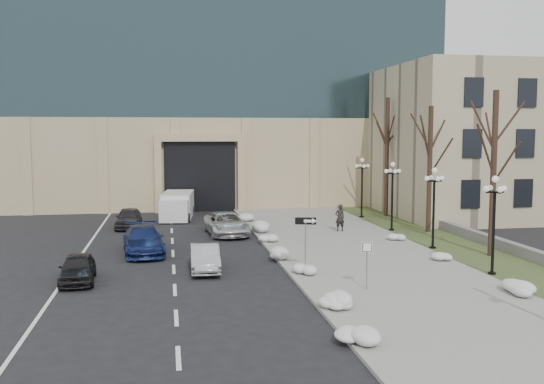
% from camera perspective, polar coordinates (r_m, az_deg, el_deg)
% --- Properties ---
extents(ground, '(160.00, 160.00, 0.00)m').
position_cam_1_polar(ground, '(22.04, 8.65, -12.31)').
color(ground, black).
rests_on(ground, ground).
extents(sidewalk, '(9.00, 40.00, 0.12)m').
position_cam_1_polar(sidewalk, '(36.00, 6.88, -5.14)').
color(sidewalk, gray).
rests_on(sidewalk, ground).
extents(curb, '(0.30, 40.00, 0.14)m').
position_cam_1_polar(curb, '(34.99, -0.23, -5.39)').
color(curb, gray).
rests_on(curb, ground).
extents(grass_strip, '(4.00, 40.00, 0.10)m').
position_cam_1_polar(grass_strip, '(38.36, 16.25, -4.67)').
color(grass_strip, '#394924').
rests_on(grass_strip, ground).
extents(stone_wall, '(0.50, 30.00, 0.70)m').
position_cam_1_polar(stone_wall, '(40.96, 17.55, -3.64)').
color(stone_wall, gray).
rests_on(stone_wall, ground).
extents(office_tower, '(40.00, 24.70, 36.00)m').
position_cam_1_polar(office_tower, '(64.69, -5.71, 16.06)').
color(office_tower, tan).
rests_on(office_tower, ground).
extents(classical_building, '(22.00, 18.12, 12.00)m').
position_cam_1_polar(classical_building, '(55.81, 21.22, 4.48)').
color(classical_building, tan).
rests_on(classical_building, ground).
extents(car_a, '(1.77, 3.88, 1.29)m').
position_cam_1_polar(car_a, '(28.96, -17.83, -6.84)').
color(car_a, black).
rests_on(car_a, ground).
extents(car_b, '(1.47, 3.97, 1.30)m').
position_cam_1_polar(car_b, '(29.96, -6.32, -6.18)').
color(car_b, '#ADAFB5').
rests_on(car_b, ground).
extents(car_c, '(2.64, 5.43, 1.52)m').
position_cam_1_polar(car_c, '(34.64, -12.01, -4.47)').
color(car_c, navy).
rests_on(car_c, ground).
extents(car_d, '(2.90, 5.51, 1.48)m').
position_cam_1_polar(car_d, '(40.16, -4.31, -3.01)').
color(car_d, silver).
rests_on(car_d, ground).
extents(car_e, '(1.84, 4.27, 1.44)m').
position_cam_1_polar(car_e, '(44.11, -13.34, -2.39)').
color(car_e, '#2E2E33').
rests_on(car_e, ground).
extents(pedestrian, '(0.71, 0.51, 1.82)m').
position_cam_1_polar(pedestrian, '(41.05, 6.40, -2.43)').
color(pedestrian, black).
rests_on(pedestrian, sidewalk).
extents(box_truck, '(2.86, 6.53, 2.01)m').
position_cam_1_polar(box_truck, '(48.25, -8.91, -1.32)').
color(box_truck, silver).
rests_on(box_truck, ground).
extents(one_way_sign, '(1.03, 0.41, 2.79)m').
position_cam_1_polar(one_way_sign, '(28.53, 3.52, -3.38)').
color(one_way_sign, slate).
rests_on(one_way_sign, ground).
extents(keep_sign, '(0.46, 0.13, 2.17)m').
position_cam_1_polar(keep_sign, '(26.03, 8.94, -5.89)').
color(keep_sign, slate).
rests_on(keep_sign, ground).
extents(snow_clump_a, '(1.10, 1.60, 0.36)m').
position_cam_1_polar(snow_clump_a, '(20.01, 8.25, -13.28)').
color(snow_clump_a, silver).
rests_on(snow_clump_a, sidewalk).
extents(snow_clump_b, '(1.10, 1.60, 0.36)m').
position_cam_1_polar(snow_clump_b, '(23.58, 6.07, -10.32)').
color(snow_clump_b, silver).
rests_on(snow_clump_b, sidewalk).
extents(snow_clump_c, '(1.10, 1.60, 0.36)m').
position_cam_1_polar(snow_clump_c, '(28.77, 2.65, -7.36)').
color(snow_clump_c, silver).
rests_on(snow_clump_c, sidewalk).
extents(snow_clump_d, '(1.10, 1.60, 0.36)m').
position_cam_1_polar(snow_clump_d, '(32.28, 1.02, -5.92)').
color(snow_clump_d, silver).
rests_on(snow_clump_d, sidewalk).
extents(snow_clump_e, '(1.10, 1.60, 0.36)m').
position_cam_1_polar(snow_clump_e, '(37.16, -0.42, -4.38)').
color(snow_clump_e, silver).
rests_on(snow_clump_e, sidewalk).
extents(snow_clump_f, '(1.10, 1.60, 0.36)m').
position_cam_1_polar(snow_clump_f, '(40.83, -0.82, -3.47)').
color(snow_clump_f, silver).
rests_on(snow_clump_f, sidewalk).
extents(snow_clump_g, '(1.10, 1.60, 0.36)m').
position_cam_1_polar(snow_clump_g, '(45.57, -2.32, -2.52)').
color(snow_clump_g, silver).
rests_on(snow_clump_g, sidewalk).
extents(snow_clump_h, '(1.10, 1.60, 0.36)m').
position_cam_1_polar(snow_clump_h, '(27.35, 22.62, -8.48)').
color(snow_clump_h, silver).
rests_on(snow_clump_h, sidewalk).
extents(snow_clump_i, '(1.10, 1.60, 0.36)m').
position_cam_1_polar(snow_clump_i, '(32.57, 16.17, -6.04)').
color(snow_clump_i, silver).
rests_on(snow_clump_i, sidewalk).
extents(snow_clump_j, '(1.10, 1.60, 0.36)m').
position_cam_1_polar(snow_clump_j, '(38.32, 11.84, -4.20)').
color(snow_clump_j, silver).
rests_on(snow_clump_j, sidewalk).
extents(snow_clump_k, '(1.10, 1.60, 0.36)m').
position_cam_1_polar(snow_clump_k, '(23.60, 6.09, -10.30)').
color(snow_clump_k, silver).
rests_on(snow_clump_k, sidewalk).
extents(snow_clump_l, '(1.10, 1.60, 0.36)m').
position_cam_1_polar(snow_clump_l, '(26.94, 22.33, -8.68)').
color(snow_clump_l, silver).
rests_on(snow_clump_l, sidewalk).
extents(lamppost_a, '(1.18, 1.18, 4.76)m').
position_cam_1_polar(lamppost_a, '(30.14, 20.18, -1.75)').
color(lamppost_a, black).
rests_on(lamppost_a, ground).
extents(lamppost_b, '(1.18, 1.18, 4.76)m').
position_cam_1_polar(lamppost_b, '(35.87, 15.00, -0.46)').
color(lamppost_b, black).
rests_on(lamppost_b, ground).
extents(lamppost_c, '(1.18, 1.18, 4.76)m').
position_cam_1_polar(lamppost_c, '(41.83, 11.26, 0.47)').
color(lamppost_c, black).
rests_on(lamppost_c, ground).
extents(lamppost_d, '(1.18, 1.18, 4.76)m').
position_cam_1_polar(lamppost_d, '(47.93, 8.47, 1.16)').
color(lamppost_d, black).
rests_on(lamppost_d, ground).
extents(tree_near, '(3.20, 3.20, 9.00)m').
position_cam_1_polar(tree_near, '(34.49, 20.19, 3.73)').
color(tree_near, black).
rests_on(tree_near, ground).
extents(tree_mid, '(3.20, 3.20, 8.50)m').
position_cam_1_polar(tree_mid, '(41.62, 14.66, 3.72)').
color(tree_mid, black).
rests_on(tree_mid, ground).
extents(tree_far, '(3.20, 3.20, 9.50)m').
position_cam_1_polar(tree_far, '(48.99, 10.79, 4.82)').
color(tree_far, black).
rests_on(tree_far, ground).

